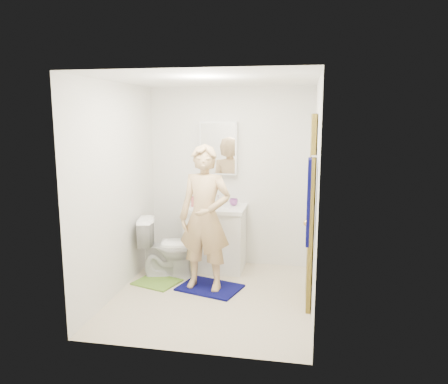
# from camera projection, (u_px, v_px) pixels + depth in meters

# --- Properties ---
(floor) EXTENTS (2.20, 2.40, 0.02)m
(floor) POSITION_uv_depth(u_px,v_px,m) (213.00, 297.00, 4.97)
(floor) COLOR beige
(floor) RESTS_ON ground
(ceiling) EXTENTS (2.20, 2.40, 0.02)m
(ceiling) POSITION_uv_depth(u_px,v_px,m) (211.00, 79.00, 4.54)
(ceiling) COLOR white
(ceiling) RESTS_ON ground
(wall_back) EXTENTS (2.20, 0.02, 2.40)m
(wall_back) POSITION_uv_depth(u_px,v_px,m) (231.00, 177.00, 5.93)
(wall_back) COLOR silver
(wall_back) RESTS_ON ground
(wall_front) EXTENTS (2.20, 0.02, 2.40)m
(wall_front) POSITION_uv_depth(u_px,v_px,m) (181.00, 218.00, 3.58)
(wall_front) COLOR silver
(wall_front) RESTS_ON ground
(wall_left) EXTENTS (0.02, 2.40, 2.40)m
(wall_left) POSITION_uv_depth(u_px,v_px,m) (117.00, 190.00, 4.95)
(wall_left) COLOR silver
(wall_left) RESTS_ON ground
(wall_right) EXTENTS (0.02, 2.40, 2.40)m
(wall_right) POSITION_uv_depth(u_px,v_px,m) (316.00, 196.00, 4.56)
(wall_right) COLOR silver
(wall_right) RESTS_ON ground
(vanity_cabinet) EXTENTS (0.75, 0.55, 0.80)m
(vanity_cabinet) POSITION_uv_depth(u_px,v_px,m) (216.00, 240.00, 5.81)
(vanity_cabinet) COLOR white
(vanity_cabinet) RESTS_ON floor
(countertop) EXTENTS (0.79, 0.59, 0.05)m
(countertop) POSITION_uv_depth(u_px,v_px,m) (215.00, 208.00, 5.73)
(countertop) COLOR white
(countertop) RESTS_ON vanity_cabinet
(sink_basin) EXTENTS (0.40, 0.40, 0.03)m
(sink_basin) POSITION_uv_depth(u_px,v_px,m) (215.00, 207.00, 5.73)
(sink_basin) COLOR white
(sink_basin) RESTS_ON countertop
(faucet) EXTENTS (0.03, 0.03, 0.12)m
(faucet) POSITION_uv_depth(u_px,v_px,m) (218.00, 199.00, 5.89)
(faucet) COLOR silver
(faucet) RESTS_ON countertop
(medicine_cabinet) EXTENTS (0.50, 0.12, 0.70)m
(medicine_cabinet) POSITION_uv_depth(u_px,v_px,m) (219.00, 148.00, 5.81)
(medicine_cabinet) COLOR white
(medicine_cabinet) RESTS_ON wall_back
(mirror_panel) EXTENTS (0.46, 0.01, 0.66)m
(mirror_panel) POSITION_uv_depth(u_px,v_px,m) (218.00, 148.00, 5.75)
(mirror_panel) COLOR white
(mirror_panel) RESTS_ON wall_back
(door) EXTENTS (0.05, 0.80, 2.05)m
(door) POSITION_uv_depth(u_px,v_px,m) (311.00, 209.00, 4.74)
(door) COLOR olive
(door) RESTS_ON ground
(door_knob) EXTENTS (0.07, 0.07, 0.07)m
(door_knob) POSITION_uv_depth(u_px,v_px,m) (307.00, 223.00, 4.45)
(door_knob) COLOR gold
(door_knob) RESTS_ON door
(towel) EXTENTS (0.03, 0.24, 0.80)m
(towel) POSITION_uv_depth(u_px,v_px,m) (309.00, 202.00, 4.01)
(towel) COLOR #08094E
(towel) RESTS_ON wall_right
(towel_hook) EXTENTS (0.06, 0.02, 0.02)m
(towel_hook) POSITION_uv_depth(u_px,v_px,m) (315.00, 156.00, 3.93)
(towel_hook) COLOR silver
(towel_hook) RESTS_ON wall_right
(toilet) EXTENTS (0.81, 0.56, 0.76)m
(toilet) POSITION_uv_depth(u_px,v_px,m) (169.00, 247.00, 5.54)
(toilet) COLOR white
(toilet) RESTS_ON floor
(bath_mat) EXTENTS (0.82, 0.68, 0.02)m
(bath_mat) POSITION_uv_depth(u_px,v_px,m) (210.00, 288.00, 5.19)
(bath_mat) COLOR #08094E
(bath_mat) RESTS_ON floor
(green_rug) EXTENTS (0.61, 0.56, 0.02)m
(green_rug) POSITION_uv_depth(u_px,v_px,m) (157.00, 282.00, 5.36)
(green_rug) COLOR olive
(green_rug) RESTS_ON floor
(soap_dispenser) EXTENTS (0.10, 0.10, 0.19)m
(soap_dispenser) POSITION_uv_depth(u_px,v_px,m) (195.00, 199.00, 5.73)
(soap_dispenser) COLOR #C75C5F
(soap_dispenser) RESTS_ON countertop
(toothbrush_cup) EXTENTS (0.13, 0.13, 0.09)m
(toothbrush_cup) POSITION_uv_depth(u_px,v_px,m) (234.00, 202.00, 5.79)
(toothbrush_cup) COLOR #86408D
(toothbrush_cup) RESTS_ON countertop
(man) EXTENTS (0.66, 0.48, 1.69)m
(man) POSITION_uv_depth(u_px,v_px,m) (205.00, 218.00, 5.03)
(man) COLOR tan
(man) RESTS_ON bath_mat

